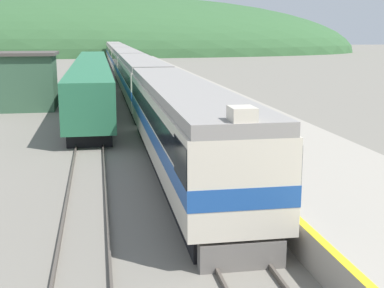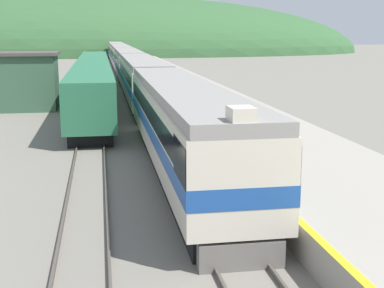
% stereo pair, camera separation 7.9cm
% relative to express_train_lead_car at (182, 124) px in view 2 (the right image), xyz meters
% --- Properties ---
extents(track_main, '(1.52, 180.00, 0.16)m').
position_rel_express_train_lead_car_xyz_m(track_main, '(0.00, 43.16, -2.07)').
color(track_main, '#4C443D').
rests_on(track_main, ground).
extents(track_siding, '(1.52, 180.00, 0.16)m').
position_rel_express_train_lead_car_xyz_m(track_siding, '(-4.14, 43.16, -2.07)').
color(track_siding, '#4C443D').
rests_on(track_siding, ground).
extents(platform, '(6.56, 140.00, 1.03)m').
position_rel_express_train_lead_car_xyz_m(platform, '(4.96, 23.16, -1.64)').
color(platform, '#9E9689').
rests_on(platform, ground).
extents(distant_hills, '(148.84, 66.98, 32.47)m').
position_rel_express_train_lead_car_xyz_m(distant_hills, '(0.00, 136.95, -2.15)').
color(distant_hills, '#335B33').
rests_on(distant_hills, ground).
extents(station_shed, '(5.97, 5.09, 4.56)m').
position_rel_express_train_lead_car_xyz_m(station_shed, '(-9.72, 21.59, 0.16)').
color(station_shed, '#385B42').
rests_on(station_shed, ground).
extents(express_train_lead_car, '(3.01, 21.38, 4.28)m').
position_rel_express_train_lead_car_xyz_m(express_train_lead_car, '(0.00, 0.00, 0.00)').
color(express_train_lead_car, black).
rests_on(express_train_lead_car, ground).
extents(carriage_second, '(3.00, 22.19, 3.92)m').
position_rel_express_train_lead_car_xyz_m(carriage_second, '(0.00, 22.90, -0.01)').
color(carriage_second, black).
rests_on(carriage_second, ground).
extents(carriage_third, '(3.00, 22.19, 3.92)m').
position_rel_express_train_lead_car_xyz_m(carriage_third, '(0.00, 45.97, -0.01)').
color(carriage_third, black).
rests_on(carriage_third, ground).
extents(carriage_fourth, '(3.00, 22.19, 3.92)m').
position_rel_express_train_lead_car_xyz_m(carriage_fourth, '(0.00, 69.04, -0.01)').
color(carriage_fourth, black).
rests_on(carriage_fourth, ground).
extents(carriage_fifth, '(3.00, 22.19, 3.92)m').
position_rel_express_train_lead_car_xyz_m(carriage_fifth, '(0.00, 92.12, -0.01)').
color(carriage_fifth, black).
rests_on(carriage_fifth, ground).
extents(siding_train, '(2.90, 45.10, 3.57)m').
position_rel_express_train_lead_car_xyz_m(siding_train, '(-4.14, 27.35, -0.30)').
color(siding_train, black).
rests_on(siding_train, ground).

